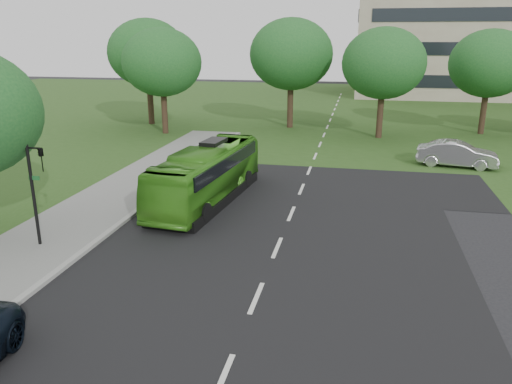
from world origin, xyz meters
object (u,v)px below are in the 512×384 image
(tree_park_b, at_px, (291,54))
(tree_park_f, at_px, (147,53))
(office_building, at_px, (511,1))
(tree_park_c, at_px, (384,63))
(bus, at_px, (207,174))
(tree_park_d, at_px, (490,64))
(sedan, at_px, (457,154))
(traffic_light, at_px, (35,184))
(tree_park_a, at_px, (162,62))

(tree_park_b, relative_size, tree_park_f, 1.00)
(office_building, relative_size, tree_park_c, 4.62)
(bus, bearing_deg, office_building, 70.16)
(tree_park_c, height_order, bus, tree_park_c)
(tree_park_d, relative_size, sedan, 1.76)
(office_building, height_order, bus, office_building)
(traffic_light, bearing_deg, office_building, 86.28)
(office_building, bearing_deg, tree_park_b, -127.60)
(tree_park_f, distance_m, bus, 24.95)
(office_building, height_order, tree_park_c, office_building)
(office_building, xyz_separation_m, tree_park_b, (-25.30, -32.85, -6.08))
(sedan, bearing_deg, tree_park_c, 37.10)
(bus, bearing_deg, tree_park_f, 125.34)
(tree_park_b, height_order, tree_park_d, tree_park_b)
(bus, distance_m, traffic_light, 8.38)
(office_building, relative_size, tree_park_b, 4.21)
(tree_park_a, distance_m, sedan, 23.97)
(tree_park_b, bearing_deg, traffic_light, -100.93)
(office_building, xyz_separation_m, tree_park_a, (-35.29, -37.89, -6.62))
(tree_park_d, height_order, traffic_light, tree_park_d)
(office_building, distance_m, tree_park_f, 51.35)
(tree_park_b, bearing_deg, office_building, 52.40)
(tree_park_a, height_order, sedan, tree_park_a)
(tree_park_b, xyz_separation_m, tree_park_f, (-13.08, -0.73, 0.06))
(tree_park_b, xyz_separation_m, bus, (-1.05, -21.98, -5.07))
(bus, bearing_deg, tree_park_c, 70.47)
(tree_park_b, relative_size, sedan, 1.96)
(tree_park_b, bearing_deg, sedan, -44.45)
(office_building, distance_m, traffic_light, 69.77)
(tree_park_a, xyz_separation_m, sedan, (22.33, -7.07, -5.08))
(tree_park_f, distance_m, traffic_light, 29.42)
(tree_park_d, relative_size, tree_park_f, 0.90)
(tree_park_d, bearing_deg, tree_park_f, -178.28)
(office_building, height_order, sedan, office_building)
(tree_park_b, xyz_separation_m, tree_park_d, (16.32, 0.15, -0.64))
(tree_park_c, distance_m, tree_park_f, 21.03)
(sedan, bearing_deg, tree_park_d, -8.36)
(tree_park_c, height_order, tree_park_f, tree_park_f)
(sedan, bearing_deg, office_building, -6.47)
(tree_park_a, xyz_separation_m, bus, (8.94, -16.94, -4.52))
(tree_park_a, bearing_deg, tree_park_d, 11.16)
(tree_park_d, height_order, bus, tree_park_d)
(office_building, bearing_deg, tree_park_d, -105.36)
(tree_park_a, bearing_deg, bus, -62.17)
(tree_park_c, distance_m, bus, 21.11)
(tree_park_c, distance_m, traffic_light, 29.04)
(tree_park_b, distance_m, sedan, 18.18)
(tree_park_c, bearing_deg, bus, -115.35)
(office_building, relative_size, bus, 4.12)
(tree_park_a, relative_size, bus, 0.89)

